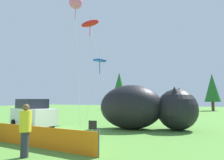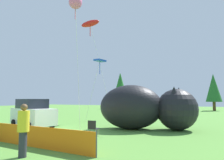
# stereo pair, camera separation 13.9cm
# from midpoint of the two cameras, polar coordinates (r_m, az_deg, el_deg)

# --- Properties ---
(ground_plane) EXTENTS (120.00, 120.00, 0.00)m
(ground_plane) POSITION_cam_midpoint_polar(r_m,az_deg,el_deg) (13.93, -13.67, -13.55)
(ground_plane) COLOR #548C38
(parked_car) EXTENTS (4.59, 2.82, 2.12)m
(parked_car) POSITION_cam_midpoint_polar(r_m,az_deg,el_deg) (17.54, -20.26, -8.24)
(parked_car) COLOR white
(parked_car) RESTS_ON ground
(folding_chair) EXTENTS (0.59, 0.59, 0.92)m
(folding_chair) POSITION_cam_midpoint_polar(r_m,az_deg,el_deg) (12.38, -5.13, -12.19)
(folding_chair) COLOR black
(folding_chair) RESTS_ON ground
(inflatable_cat) EXTENTS (6.97, 4.50, 3.11)m
(inflatable_cat) POSITION_cam_midpoint_polar(r_m,az_deg,el_deg) (15.56, 8.36, -7.42)
(inflatable_cat) COLOR black
(inflatable_cat) RESTS_ON ground
(safety_fence) EXTENTS (7.81, 0.32, 0.99)m
(safety_fence) POSITION_cam_midpoint_polar(r_m,az_deg,el_deg) (10.83, -21.59, -13.37)
(safety_fence) COLOR orange
(safety_fence) RESTS_ON ground
(spectator_in_green_shirt) EXTENTS (0.42, 0.42, 1.91)m
(spectator_in_green_shirt) POSITION_cam_midpoint_polar(r_m,az_deg,el_deg) (8.70, -22.16, -11.53)
(spectator_in_green_shirt) COLOR #2D2D38
(spectator_in_green_shirt) RESTS_ON ground
(kite_blue_box) EXTENTS (2.30, 1.15, 5.93)m
(kite_blue_box) POSITION_cam_midpoint_polar(r_m,az_deg,el_deg) (20.84, -3.47, 4.84)
(kite_blue_box) COLOR silver
(kite_blue_box) RESTS_ON ground
(kite_red_lizard) EXTENTS (3.10, 1.60, 10.16)m
(kite_red_lizard) POSITION_cam_midpoint_polar(r_m,az_deg,el_deg) (22.68, -5.94, 14.37)
(kite_red_lizard) COLOR silver
(kite_red_lizard) RESTS_ON ground
(kite_pink_octopus) EXTENTS (1.13, 1.00, 9.78)m
(kite_pink_octopus) POSITION_cam_midpoint_polar(r_m,az_deg,el_deg) (17.38, -9.71, 19.35)
(kite_pink_octopus) COLOR silver
(kite_pink_octopus) RESTS_ON ground
(horizon_tree_east) EXTENTS (3.49, 3.49, 8.33)m
(horizon_tree_east) POSITION_cam_midpoint_polar(r_m,az_deg,el_deg) (50.45, 1.82, -1.69)
(horizon_tree_east) COLOR brown
(horizon_tree_east) RESTS_ON ground
(horizon_tree_west) EXTENTS (2.92, 2.92, 6.98)m
(horizon_tree_west) POSITION_cam_midpoint_polar(r_m,az_deg,el_deg) (45.43, 24.63, -1.89)
(horizon_tree_west) COLOR brown
(horizon_tree_west) RESTS_ON ground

